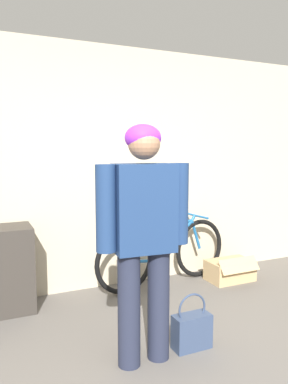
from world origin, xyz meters
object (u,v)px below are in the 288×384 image
Objects in this scene: person at (144,227)px; handbag at (192,330)px; cardboard_box at (230,270)px; bicycle at (164,253)px.

handbag is (0.40, 0.01, -0.83)m from person.
handbag is 0.83× the size of cardboard_box.
cardboard_box is at bearing -22.41° from bicycle.
handbag is at bearing -137.52° from cardboard_box.
cardboard_box is at bearing 39.34° from person.
person is 1.66m from bicycle.
bicycle reaches higher than cardboard_box.
person is 0.93m from handbag.
person reaches higher than cardboard_box.
person is 3.88× the size of handbag.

